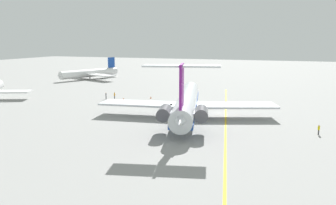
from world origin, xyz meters
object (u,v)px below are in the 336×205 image
Objects in this scene: airliner_mid_right at (88,73)px; ground_crew_near_tail at (319,128)px; safety_cone_wingtip at (151,97)px; safety_cone_nose at (123,99)px; ground_crew_near_nose at (106,95)px; ground_crew_portside at (115,95)px; main_jetliner at (187,103)px.

airliner_mid_right is 15.56× the size of ground_crew_near_tail.
safety_cone_nose is at bearing 128.18° from safety_cone_wingtip.
ground_crew_near_nose is 0.99× the size of ground_crew_portside.
airliner_mid_right is at bearing 33.26° from main_jetliner.
ground_crew_near_nose is 1.06× the size of ground_crew_near_tail.
ground_crew_near_nose is at bearing 138.78° from ground_crew_portside.
airliner_mid_right is at bearing -161.97° from ground_crew_near_tail.
ground_crew_portside is 3.31× the size of safety_cone_wingtip.
safety_cone_wingtip is at bearing 41.01° from ground_crew_near_nose.
airliner_mid_right is 51.12m from safety_cone_nose.
safety_cone_wingtip is (5.11, -10.53, -0.86)m from ground_crew_near_nose.
main_jetliner reaches higher than ground_crew_near_nose.
safety_cone_wingtip is at bearing -51.82° from safety_cone_nose.
safety_cone_nose is at bearing 41.59° from main_jetliner.
ground_crew_near_nose is at bearing 47.66° from main_jetliner.
ground_crew_near_tail is 51.86m from ground_crew_portside.
safety_cone_nose is (14.78, 21.62, -2.92)m from main_jetliner.
main_jetliner is at bearing -136.16° from ground_crew_near_tail.
safety_cone_nose is (18.56, 45.44, -0.80)m from ground_crew_near_tail.
ground_crew_near_nose reaches higher than safety_cone_wingtip.
main_jetliner is 21.83× the size of ground_crew_portside.
main_jetliner is 72.28× the size of safety_cone_wingtip.
safety_cone_nose is at bearing -77.63° from ground_crew_portside.
ground_crew_near_nose is 53.33m from ground_crew_near_tail.
airliner_mid_right reaches higher than safety_cone_nose.
ground_crew_near_tail is 45.92m from safety_cone_wingtip.
safety_cone_nose is (-0.44, -2.81, -0.88)m from ground_crew_portside.
safety_cone_nose is 1.00× the size of safety_cone_wingtip.
airliner_mid_right reaches higher than ground_crew_near_nose.
airliner_mid_right is at bearing 43.06° from safety_cone_nose.
ground_crew_portside is at bearing 115.51° from safety_cone_wingtip.
airliner_mid_right is 97.85m from ground_crew_near_tail.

